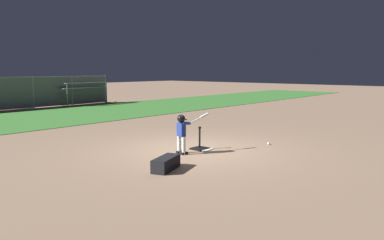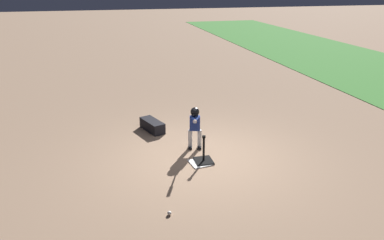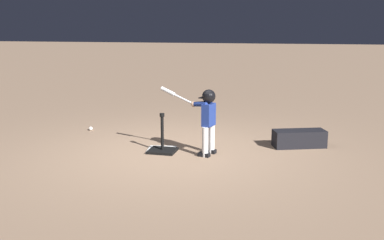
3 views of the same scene
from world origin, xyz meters
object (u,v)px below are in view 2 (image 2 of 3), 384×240
(baseball, at_px, (169,213))
(batter_child, at_px, (195,124))
(batting_tee, at_px, (204,158))
(equipment_bag, at_px, (152,125))

(baseball, bearing_deg, batter_child, 156.11)
(batting_tee, relative_size, equipment_bag, 0.74)
(batting_tee, bearing_deg, batter_child, -178.68)
(baseball, distance_m, equipment_bag, 3.86)
(equipment_bag, bearing_deg, baseball, -24.32)
(baseball, bearing_deg, batting_tee, 147.92)
(batter_child, relative_size, equipment_bag, 1.21)
(batting_tee, bearing_deg, baseball, -32.08)
(batter_child, height_order, baseball, batter_child)
(batting_tee, bearing_deg, equipment_bag, -158.80)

